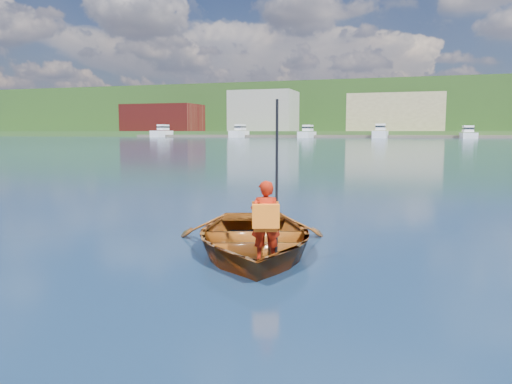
% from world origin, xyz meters
% --- Properties ---
extents(ground, '(600.00, 600.00, 0.00)m').
position_xyz_m(ground, '(0.00, 0.00, 0.00)').
color(ground, '#0E1B3B').
rests_on(ground, ground).
extents(rowboat, '(3.48, 4.10, 0.72)m').
position_xyz_m(rowboat, '(-0.91, 0.78, 0.21)').
color(rowboat, brown).
rests_on(rowboat, ground).
extents(child_paddler, '(0.44, 0.43, 2.06)m').
position_xyz_m(child_paddler, '(-0.48, -0.03, 0.64)').
color(child_paddler, '#A21908').
rests_on(child_paddler, ground).
extents(shoreline, '(400.00, 140.00, 22.00)m').
position_xyz_m(shoreline, '(0.00, 236.61, 10.32)').
color(shoreline, '#3D5125').
rests_on(shoreline, ground).
extents(dock, '(160.00, 12.01, 0.80)m').
position_xyz_m(dock, '(-7.78, 148.00, 0.40)').
color(dock, brown).
rests_on(dock, ground).
extents(waterfront_buildings, '(202.00, 16.00, 14.00)m').
position_xyz_m(waterfront_buildings, '(-7.74, 165.00, 7.74)').
color(waterfront_buildings, brown).
rests_on(waterfront_buildings, ground).
extents(marina_yachts, '(145.82, 13.52, 4.41)m').
position_xyz_m(marina_yachts, '(-5.55, 143.32, 1.41)').
color(marina_yachts, white).
rests_on(marina_yachts, ground).
extents(hillside_trees, '(282.40, 86.34, 27.24)m').
position_xyz_m(hillside_trees, '(-8.96, 238.17, 18.10)').
color(hillside_trees, '#382314').
rests_on(hillside_trees, ground).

